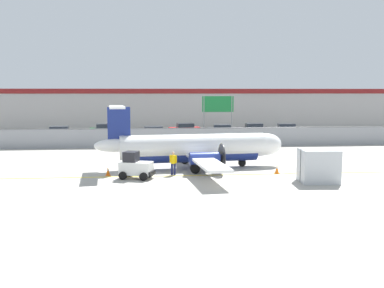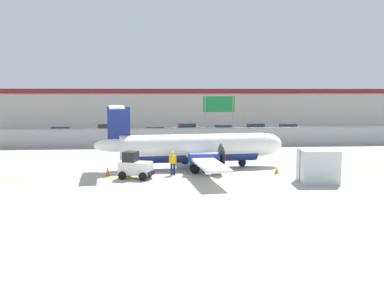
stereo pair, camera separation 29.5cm
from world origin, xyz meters
The scene contains 18 objects.
ground_plane centered at (0.00, 2.00, 0.00)m, with size 140.00×140.00×0.01m.
perimeter_fence centered at (0.00, 18.00, 1.12)m, with size 98.00×0.10×2.10m.
parking_lot_strip centered at (0.00, 29.50, 0.06)m, with size 98.00×17.00×0.12m.
background_building centered at (0.00, 47.99, 3.26)m, with size 91.00×8.10×6.50m.
commuter_airplane centered at (-0.58, 4.97, 1.60)m, with size 14.98×16.08×4.92m.
baggage_tug centered at (-5.21, 1.30, 0.86)m, with size 2.56×1.97×1.88m.
ground_crew_worker centered at (-2.54, 2.29, 0.95)m, with size 0.55×0.41×1.70m.
cargo_container centered at (6.95, -1.02, 1.10)m, with size 2.54×2.17×2.20m.
traffic_cone_near_left centered at (5.09, 2.19, 0.31)m, with size 0.36×0.36×0.64m.
traffic_cone_near_right centered at (-7.22, 2.51, 0.31)m, with size 0.36×0.36×0.64m.
parked_car_0 centered at (-15.54, 26.62, 0.89)m, with size 4.30×2.22×1.58m.
parked_car_1 centered at (-10.34, 30.30, 0.89)m, with size 4.37×2.37×1.58m.
parked_car_2 centered at (-3.78, 25.15, 0.89)m, with size 4.39×2.44×1.58m.
parked_car_3 centered at (0.38, 30.43, 0.89)m, with size 4.40×2.45×1.58m.
parked_car_4 centered at (4.97, 27.39, 0.89)m, with size 4.32×2.25×1.58m.
parked_car_5 centered at (9.73, 29.29, 0.89)m, with size 4.20×2.01×1.58m.
parked_car_6 centered at (14.22, 28.34, 0.89)m, with size 4.36×2.36×1.58m.
highway_sign centered at (3.42, 20.15, 4.14)m, with size 3.60×0.14×5.50m.
Camera 1 is at (-3.99, -28.09, 5.98)m, focal length 40.00 mm.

